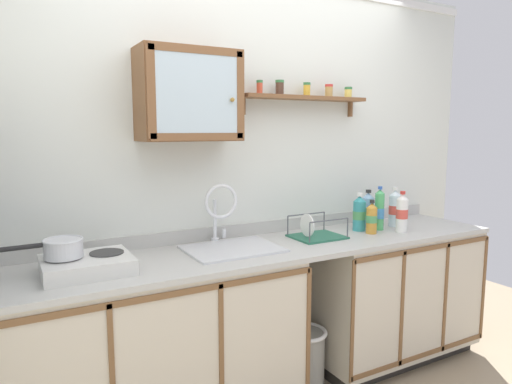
{
  "coord_description": "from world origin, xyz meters",
  "views": [
    {
      "loc": [
        -1.37,
        -1.81,
        1.58
      ],
      "look_at": [
        -0.06,
        0.54,
        1.21
      ],
      "focal_mm": 32.19,
      "sensor_mm": 36.0,
      "label": 1
    }
  ],
  "objects_px": {
    "bottle_water_clear_0": "(395,208)",
    "saucepan": "(62,248)",
    "bottle_juice_amber_3": "(372,218)",
    "bottle_water_blue_4": "(368,210)",
    "sink": "(230,248)",
    "trash_bin": "(305,357)",
    "bottle_soda_green_1": "(379,210)",
    "hot_plate_stove": "(87,265)",
    "dish_rack": "(316,234)",
    "wall_cabinet": "(189,95)",
    "bottle_opaque_white_2": "(402,213)",
    "bottle_detergent_teal_5": "(359,214)"
  },
  "relations": [
    {
      "from": "hot_plate_stove",
      "to": "bottle_detergent_teal_5",
      "type": "distance_m",
      "value": 1.74
    },
    {
      "from": "wall_cabinet",
      "to": "bottle_opaque_white_2",
      "type": "bearing_deg",
      "value": -11.7
    },
    {
      "from": "hot_plate_stove",
      "to": "bottle_detergent_teal_5",
      "type": "xyz_separation_m",
      "value": [
        1.74,
        0.08,
        0.08
      ]
    },
    {
      "from": "bottle_juice_amber_3",
      "to": "wall_cabinet",
      "type": "distance_m",
      "value": 1.4
    },
    {
      "from": "bottle_water_clear_0",
      "to": "saucepan",
      "type": "bearing_deg",
      "value": -178.97
    },
    {
      "from": "hot_plate_stove",
      "to": "bottle_water_blue_4",
      "type": "distance_m",
      "value": 1.87
    },
    {
      "from": "sink",
      "to": "bottle_soda_green_1",
      "type": "xyz_separation_m",
      "value": [
        1.1,
        -0.03,
        0.13
      ]
    },
    {
      "from": "sink",
      "to": "trash_bin",
      "type": "height_order",
      "value": "sink"
    },
    {
      "from": "bottle_water_blue_4",
      "to": "bottle_soda_green_1",
      "type": "bearing_deg",
      "value": -85.1
    },
    {
      "from": "bottle_water_clear_0",
      "to": "wall_cabinet",
      "type": "bearing_deg",
      "value": 175.0
    },
    {
      "from": "bottle_soda_green_1",
      "to": "bottle_water_blue_4",
      "type": "relative_size",
      "value": 1.13
    },
    {
      "from": "sink",
      "to": "dish_rack",
      "type": "relative_size",
      "value": 1.66
    },
    {
      "from": "saucepan",
      "to": "bottle_water_clear_0",
      "type": "height_order",
      "value": "bottle_water_clear_0"
    },
    {
      "from": "saucepan",
      "to": "bottle_water_clear_0",
      "type": "bearing_deg",
      "value": 1.03
    },
    {
      "from": "trash_bin",
      "to": "wall_cabinet",
      "type": "bearing_deg",
      "value": 159.84
    },
    {
      "from": "bottle_juice_amber_3",
      "to": "wall_cabinet",
      "type": "xyz_separation_m",
      "value": [
        -1.15,
        0.22,
        0.75
      ]
    },
    {
      "from": "wall_cabinet",
      "to": "trash_bin",
      "type": "height_order",
      "value": "wall_cabinet"
    },
    {
      "from": "hot_plate_stove",
      "to": "dish_rack",
      "type": "relative_size",
      "value": 1.3
    },
    {
      "from": "bottle_juice_amber_3",
      "to": "trash_bin",
      "type": "distance_m",
      "value": 0.97
    },
    {
      "from": "saucepan",
      "to": "bottle_soda_green_1",
      "type": "xyz_separation_m",
      "value": [
        1.98,
        0.01,
        0.01
      ]
    },
    {
      "from": "dish_rack",
      "to": "hot_plate_stove",
      "type": "bearing_deg",
      "value": -178.13
    },
    {
      "from": "sink",
      "to": "saucepan",
      "type": "xyz_separation_m",
      "value": [
        -0.88,
        -0.04,
        0.12
      ]
    },
    {
      "from": "bottle_water_blue_4",
      "to": "dish_rack",
      "type": "relative_size",
      "value": 0.84
    },
    {
      "from": "bottle_soda_green_1",
      "to": "bottle_detergent_teal_5",
      "type": "bearing_deg",
      "value": 161.52
    },
    {
      "from": "bottle_water_blue_4",
      "to": "wall_cabinet",
      "type": "xyz_separation_m",
      "value": [
        -1.27,
        0.06,
        0.74
      ]
    },
    {
      "from": "bottle_opaque_white_2",
      "to": "bottle_water_clear_0",
      "type": "bearing_deg",
      "value": 58.75
    },
    {
      "from": "bottle_detergent_teal_5",
      "to": "trash_bin",
      "type": "xyz_separation_m",
      "value": [
        -0.51,
        -0.12,
        -0.84
      ]
    },
    {
      "from": "bottle_water_clear_0",
      "to": "bottle_detergent_teal_5",
      "type": "xyz_separation_m",
      "value": [
        -0.31,
        0.01,
        -0.01
      ]
    },
    {
      "from": "bottle_juice_amber_3",
      "to": "bottle_water_blue_4",
      "type": "distance_m",
      "value": 0.2
    },
    {
      "from": "bottle_water_clear_0",
      "to": "bottle_soda_green_1",
      "type": "xyz_separation_m",
      "value": [
        -0.18,
        -0.03,
        0.01
      ]
    },
    {
      "from": "saucepan",
      "to": "bottle_water_blue_4",
      "type": "distance_m",
      "value": 1.97
    },
    {
      "from": "sink",
      "to": "saucepan",
      "type": "height_order",
      "value": "sink"
    },
    {
      "from": "bottle_opaque_white_2",
      "to": "bottle_juice_amber_3",
      "type": "height_order",
      "value": "bottle_opaque_white_2"
    },
    {
      "from": "sink",
      "to": "bottle_opaque_white_2",
      "type": "distance_m",
      "value": 1.2
    },
    {
      "from": "saucepan",
      "to": "bottle_soda_green_1",
      "type": "relative_size",
      "value": 1.2
    },
    {
      "from": "bottle_opaque_white_2",
      "to": "trash_bin",
      "type": "relative_size",
      "value": 0.74
    },
    {
      "from": "bottle_opaque_white_2",
      "to": "bottle_juice_amber_3",
      "type": "distance_m",
      "value": 0.22
    },
    {
      "from": "sink",
      "to": "bottle_soda_green_1",
      "type": "bearing_deg",
      "value": -1.69
    },
    {
      "from": "sink",
      "to": "trash_bin",
      "type": "xyz_separation_m",
      "value": [
        0.45,
        -0.1,
        -0.73
      ]
    },
    {
      "from": "sink",
      "to": "bottle_detergent_teal_5",
      "type": "relative_size",
      "value": 2.02
    },
    {
      "from": "dish_rack",
      "to": "wall_cabinet",
      "type": "xyz_separation_m",
      "value": [
        -0.76,
        0.15,
        0.83
      ]
    },
    {
      "from": "bottle_water_blue_4",
      "to": "wall_cabinet",
      "type": "relative_size",
      "value": 0.47
    },
    {
      "from": "bottle_juice_amber_3",
      "to": "bottle_water_blue_4",
      "type": "relative_size",
      "value": 0.85
    },
    {
      "from": "bottle_detergent_teal_5",
      "to": "bottle_juice_amber_3",
      "type": "bearing_deg",
      "value": -82.89
    },
    {
      "from": "dish_rack",
      "to": "bottle_juice_amber_3",
      "type": "bearing_deg",
      "value": -10.61
    },
    {
      "from": "hot_plate_stove",
      "to": "bottle_water_blue_4",
      "type": "relative_size",
      "value": 1.54
    },
    {
      "from": "bottle_soda_green_1",
      "to": "bottle_detergent_teal_5",
      "type": "height_order",
      "value": "bottle_soda_green_1"
    },
    {
      "from": "hot_plate_stove",
      "to": "sink",
      "type": "bearing_deg",
      "value": 4.57
    },
    {
      "from": "bottle_soda_green_1",
      "to": "bottle_water_blue_4",
      "type": "height_order",
      "value": "bottle_soda_green_1"
    },
    {
      "from": "bottle_juice_amber_3",
      "to": "dish_rack",
      "type": "height_order",
      "value": "bottle_juice_amber_3"
    }
  ]
}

